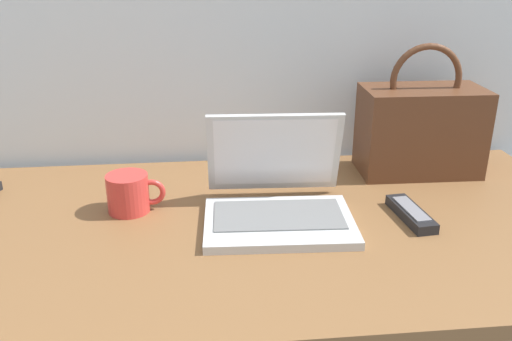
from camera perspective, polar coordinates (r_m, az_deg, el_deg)
The scene contains 5 objects.
desk at distance 1.17m, azimuth -2.27°, elevation -6.23°, with size 1.60×0.76×0.03m.
laptop at distance 1.17m, azimuth 2.23°, elevation -2.79°, with size 0.32×0.30×0.21m.
coffee_mug at distance 1.23m, azimuth -13.05°, elevation -2.31°, with size 0.13×0.09×0.09m.
remote_control_near at distance 1.22m, azimuth 15.83°, elevation -4.32°, with size 0.06×0.16×0.02m.
handbag at distance 1.45m, azimuth 16.74°, elevation 4.22°, with size 0.30×0.17×0.33m.
Camera 1 is at (-0.06, -1.03, 0.57)m, focal length 38.42 mm.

